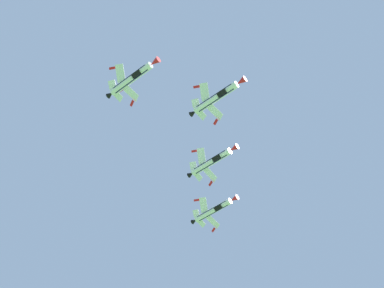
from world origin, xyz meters
name	(u,v)px	position (x,y,z in m)	size (l,w,h in m)	color
fighter_jet_lead	(217,97)	(16.52, 80.13, 110.51)	(11.24, 13.20, 7.14)	white
fighter_jet_left_wing	(212,161)	(19.89, 101.28, 111.91)	(11.24, 13.20, 7.55)	white
fighter_jet_right_wing	(132,78)	(-3.12, 80.10, 112.80)	(11.35, 13.20, 6.71)	white
fighter_jet_left_outer	(214,210)	(24.23, 119.38, 112.20)	(11.38, 13.20, 6.61)	white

